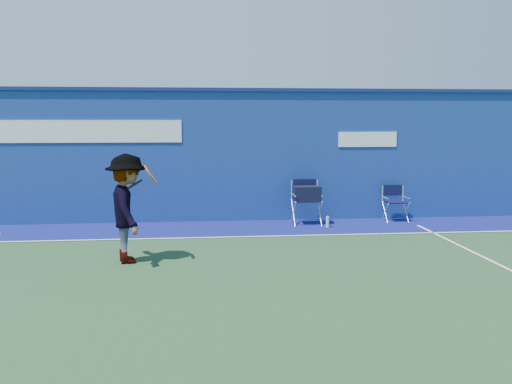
{
  "coord_description": "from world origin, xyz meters",
  "views": [
    {
      "loc": [
        -0.29,
        -7.49,
        2.34
      ],
      "look_at": [
        0.72,
        2.6,
        1.0
      ],
      "focal_mm": 38.0,
      "sensor_mm": 36.0,
      "label": 1
    }
  ],
  "objects": [
    {
      "name": "directors_chair_left",
      "position": [
        2.05,
        4.44,
        0.42
      ],
      "size": [
        0.6,
        0.54,
        1.01
      ],
      "color": "silver",
      "rests_on": "ground"
    },
    {
      "name": "out_of_bounds_strip",
      "position": [
        0.0,
        4.1,
        0.0
      ],
      "size": [
        24.0,
        1.8,
        0.01
      ],
      "primitive_type": "cube",
      "color": "navy",
      "rests_on": "ground"
    },
    {
      "name": "tennis_player",
      "position": [
        -1.52,
        1.49,
        0.9
      ],
      "size": [
        1.0,
        1.3,
        1.8
      ],
      "color": "#EA4738",
      "rests_on": "ground"
    },
    {
      "name": "stadium_wall",
      "position": [
        -0.0,
        5.2,
        1.55
      ],
      "size": [
        24.0,
        0.5,
        3.08
      ],
      "color": "navy",
      "rests_on": "ground"
    },
    {
      "name": "water_bottle",
      "position": [
        2.44,
        4.02,
        0.13
      ],
      "size": [
        0.07,
        0.07,
        0.25
      ],
      "primitive_type": "cylinder",
      "color": "silver",
      "rests_on": "ground"
    },
    {
      "name": "ground",
      "position": [
        0.0,
        0.0,
        0.0
      ],
      "size": [
        80.0,
        80.0,
        0.0
      ],
      "primitive_type": "plane",
      "color": "#254625",
      "rests_on": "ground"
    },
    {
      "name": "directors_chair_right",
      "position": [
        4.19,
        4.6,
        0.26
      ],
      "size": [
        0.5,
        0.45,
        0.84
      ],
      "color": "silver",
      "rests_on": "ground"
    },
    {
      "name": "court_lines",
      "position": [
        0.0,
        0.6,
        0.01
      ],
      "size": [
        24.0,
        12.0,
        0.01
      ],
      "color": "white",
      "rests_on": "out_of_bounds_strip"
    }
  ]
}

